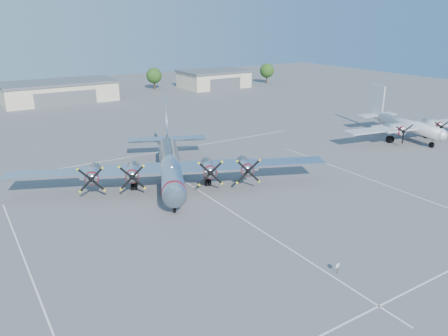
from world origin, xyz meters
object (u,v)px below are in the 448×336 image
twin_engine_east (404,139)px  main_bomber_b29 (171,183)px  info_placard (338,267)px  hangar_east (214,79)px  hangar_center (59,91)px  tree_far_east (267,71)px  tree_east (154,76)px

twin_engine_east → main_bomber_b29: bearing=-173.0°
main_bomber_b29 → twin_engine_east: 46.46m
twin_engine_east → info_placard: bearing=-140.0°
twin_engine_east → hangar_east: bearing=97.3°
hangar_east → main_bomber_b29: 86.86m
hangar_center → main_bomber_b29: size_ratio=0.70×
tree_far_east → hangar_east: bearing=174.4°
hangar_east → info_placard: size_ratio=21.32×
tree_far_east → main_bomber_b29: size_ratio=0.16×
hangar_center → hangar_east: same height
main_bomber_b29 → hangar_center: bearing=111.9°
hangar_east → tree_far_east: size_ratio=3.10×
info_placard → hangar_east: bearing=49.5°
hangar_center → twin_engine_east: hangar_center is taller
tree_east → twin_engine_east: 81.00m
twin_engine_east → info_placard: (-43.89, -25.41, 0.68)m
main_bomber_b29 → tree_east: bearing=91.0°
main_bomber_b29 → tree_far_east: bearing=68.1°
hangar_center → hangar_east: bearing=0.0°
hangar_east → tree_far_east: 20.15m
tree_far_east → main_bomber_b29: tree_far_east is taller
info_placard → tree_east: bearing=59.5°
hangar_east → info_placard: (-47.32, -98.94, -2.03)m
hangar_center → twin_engine_east: bearing=-58.8°
hangar_center → tree_far_east: tree_far_east is taller
tree_far_east → info_placard: (-67.32, -96.98, -3.54)m
hangar_center → tree_east: bearing=11.4°
tree_east → twin_engine_east: (14.57, -79.57, -4.22)m
hangar_center → hangar_east: size_ratio=1.39×
tree_far_east → info_placard: 118.11m
hangar_east → tree_far_east: tree_far_east is taller
hangar_east → info_placard: bearing=-115.6°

